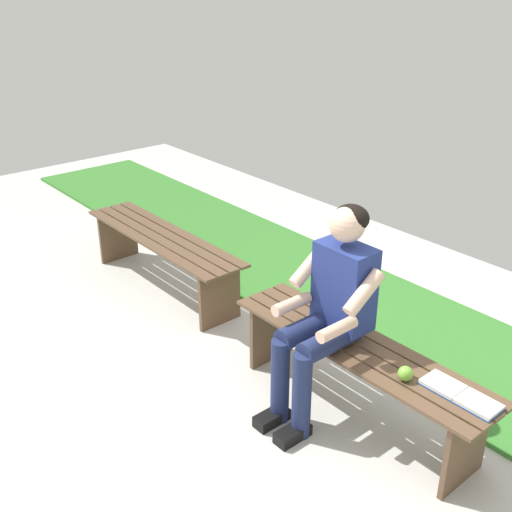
{
  "coord_description": "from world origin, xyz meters",
  "views": [
    {
      "loc": [
        -1.94,
        2.39,
        2.45
      ],
      "look_at": [
        0.73,
        0.15,
        0.82
      ],
      "focal_mm": 43.82,
      "sensor_mm": 36.0,
      "label": 1
    }
  ],
  "objects_px": {
    "person_seated": "(329,306)",
    "book_open": "(460,394)",
    "bench_near": "(357,363)",
    "bench_far": "(163,248)",
    "apple": "(405,374)"
  },
  "relations": [
    {
      "from": "person_seated",
      "to": "book_open",
      "type": "relative_size",
      "value": 3.1
    },
    {
      "from": "bench_near",
      "to": "person_seated",
      "type": "xyz_separation_m",
      "value": [
        0.15,
        0.1,
        0.35
      ]
    },
    {
      "from": "bench_far",
      "to": "book_open",
      "type": "distance_m",
      "value": 2.74
    },
    {
      "from": "bench_far",
      "to": "book_open",
      "type": "height_order",
      "value": "book_open"
    },
    {
      "from": "person_seated",
      "to": "apple",
      "type": "xyz_separation_m",
      "value": [
        -0.53,
        -0.04,
        -0.19
      ]
    },
    {
      "from": "book_open",
      "to": "bench_far",
      "type": "bearing_deg",
      "value": 0.54
    },
    {
      "from": "bench_far",
      "to": "apple",
      "type": "bearing_deg",
      "value": 178.65
    },
    {
      "from": "bench_far",
      "to": "apple",
      "type": "relative_size",
      "value": 21.68
    },
    {
      "from": "book_open",
      "to": "person_seated",
      "type": "bearing_deg",
      "value": 10.28
    },
    {
      "from": "bench_near",
      "to": "apple",
      "type": "distance_m",
      "value": 0.41
    },
    {
      "from": "person_seated",
      "to": "apple",
      "type": "bearing_deg",
      "value": -175.22
    },
    {
      "from": "bench_far",
      "to": "apple",
      "type": "xyz_separation_m",
      "value": [
        -2.47,
        0.06,
        0.15
      ]
    },
    {
      "from": "person_seated",
      "to": "apple",
      "type": "height_order",
      "value": "person_seated"
    },
    {
      "from": "book_open",
      "to": "bench_near",
      "type": "bearing_deg",
      "value": 3.81
    },
    {
      "from": "person_seated",
      "to": "book_open",
      "type": "xyz_separation_m",
      "value": [
        -0.79,
        -0.15,
        -0.22
      ]
    }
  ]
}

